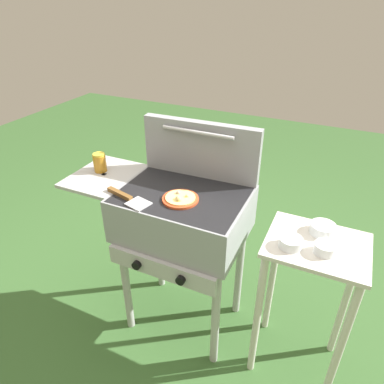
{
  "coord_description": "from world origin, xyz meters",
  "views": [
    {
      "loc": [
        0.67,
        -1.32,
        1.78
      ],
      "look_at": [
        0.05,
        0.0,
        0.92
      ],
      "focal_mm": 32.65,
      "sensor_mm": 36.0,
      "label": 1
    }
  ],
  "objects_px": {
    "sauce_jar": "(100,163)",
    "prep_table": "(309,283)",
    "topping_bowl_near": "(325,249)",
    "topping_bowl_middle": "(290,243)",
    "topping_bowl_far": "(323,229)",
    "pizza_cheese": "(180,199)",
    "grill": "(180,217)",
    "spatula": "(127,198)"
  },
  "relations": [
    {
      "from": "sauce_jar",
      "to": "prep_table",
      "type": "distance_m",
      "value": 1.24
    },
    {
      "from": "topping_bowl_near",
      "to": "topping_bowl_middle",
      "type": "xyz_separation_m",
      "value": [
        -0.14,
        -0.02,
        -0.0
      ]
    },
    {
      "from": "sauce_jar",
      "to": "topping_bowl_far",
      "type": "height_order",
      "value": "sauce_jar"
    },
    {
      "from": "topping_bowl_far",
      "to": "pizza_cheese",
      "type": "bearing_deg",
      "value": -166.79
    },
    {
      "from": "pizza_cheese",
      "to": "prep_table",
      "type": "height_order",
      "value": "pizza_cheese"
    },
    {
      "from": "topping_bowl_near",
      "to": "topping_bowl_far",
      "type": "xyz_separation_m",
      "value": [
        -0.03,
        0.14,
        0.0
      ]
    },
    {
      "from": "grill",
      "to": "prep_table",
      "type": "height_order",
      "value": "grill"
    },
    {
      "from": "prep_table",
      "to": "topping_bowl_near",
      "type": "xyz_separation_m",
      "value": [
        0.03,
        -0.05,
        0.26
      ]
    },
    {
      "from": "pizza_cheese",
      "to": "prep_table",
      "type": "distance_m",
      "value": 0.73
    },
    {
      "from": "topping_bowl_near",
      "to": "topping_bowl_far",
      "type": "relative_size",
      "value": 0.79
    },
    {
      "from": "spatula",
      "to": "topping_bowl_near",
      "type": "relative_size",
      "value": 2.92
    },
    {
      "from": "grill",
      "to": "prep_table",
      "type": "distance_m",
      "value": 0.7
    },
    {
      "from": "prep_table",
      "to": "topping_bowl_middle",
      "type": "distance_m",
      "value": 0.29
    },
    {
      "from": "grill",
      "to": "topping_bowl_near",
      "type": "height_order",
      "value": "grill"
    },
    {
      "from": "topping_bowl_far",
      "to": "topping_bowl_middle",
      "type": "height_order",
      "value": "same"
    },
    {
      "from": "spatula",
      "to": "topping_bowl_middle",
      "type": "relative_size",
      "value": 2.62
    },
    {
      "from": "grill",
      "to": "spatula",
      "type": "distance_m",
      "value": 0.3
    },
    {
      "from": "sauce_jar",
      "to": "prep_table",
      "type": "xyz_separation_m",
      "value": [
        1.18,
        -0.03,
        -0.38
      ]
    },
    {
      "from": "pizza_cheese",
      "to": "prep_table",
      "type": "relative_size",
      "value": 0.22
    },
    {
      "from": "grill",
      "to": "topping_bowl_far",
      "type": "relative_size",
      "value": 8.29
    },
    {
      "from": "prep_table",
      "to": "topping_bowl_middle",
      "type": "relative_size",
      "value": 7.98
    },
    {
      "from": "sauce_jar",
      "to": "spatula",
      "type": "bearing_deg",
      "value": -31.83
    },
    {
      "from": "pizza_cheese",
      "to": "topping_bowl_near",
      "type": "height_order",
      "value": "pizza_cheese"
    },
    {
      "from": "topping_bowl_far",
      "to": "topping_bowl_middle",
      "type": "relative_size",
      "value": 1.14
    },
    {
      "from": "pizza_cheese",
      "to": "topping_bowl_far",
      "type": "bearing_deg",
      "value": 13.21
    },
    {
      "from": "topping_bowl_near",
      "to": "topping_bowl_middle",
      "type": "relative_size",
      "value": 0.9
    },
    {
      "from": "grill",
      "to": "topping_bowl_far",
      "type": "xyz_separation_m",
      "value": [
        0.68,
        0.09,
        0.07
      ]
    },
    {
      "from": "topping_bowl_far",
      "to": "topping_bowl_middle",
      "type": "xyz_separation_m",
      "value": [
        -0.11,
        -0.16,
        -0.0
      ]
    },
    {
      "from": "sauce_jar",
      "to": "prep_table",
      "type": "relative_size",
      "value": 0.13
    },
    {
      "from": "grill",
      "to": "spatula",
      "type": "bearing_deg",
      "value": -142.31
    },
    {
      "from": "sauce_jar",
      "to": "pizza_cheese",
      "type": "bearing_deg",
      "value": -9.38
    },
    {
      "from": "spatula",
      "to": "topping_bowl_far",
      "type": "xyz_separation_m",
      "value": [
        0.88,
        0.25,
        -0.08
      ]
    },
    {
      "from": "spatula",
      "to": "prep_table",
      "type": "height_order",
      "value": "spatula"
    },
    {
      "from": "sauce_jar",
      "to": "spatula",
      "type": "height_order",
      "value": "sauce_jar"
    },
    {
      "from": "prep_table",
      "to": "topping_bowl_far",
      "type": "relative_size",
      "value": 6.99
    },
    {
      "from": "pizza_cheese",
      "to": "spatula",
      "type": "relative_size",
      "value": 0.66
    },
    {
      "from": "topping_bowl_near",
      "to": "topping_bowl_far",
      "type": "distance_m",
      "value": 0.14
    },
    {
      "from": "sauce_jar",
      "to": "spatula",
      "type": "relative_size",
      "value": 0.39
    },
    {
      "from": "prep_table",
      "to": "spatula",
      "type": "bearing_deg",
      "value": -169.56
    },
    {
      "from": "grill",
      "to": "pizza_cheese",
      "type": "distance_m",
      "value": 0.17
    },
    {
      "from": "sauce_jar",
      "to": "spatula",
      "type": "xyz_separation_m",
      "value": [
        0.3,
        -0.19,
        -0.04
      ]
    },
    {
      "from": "grill",
      "to": "topping_bowl_middle",
      "type": "bearing_deg",
      "value": -6.91
    }
  ]
}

